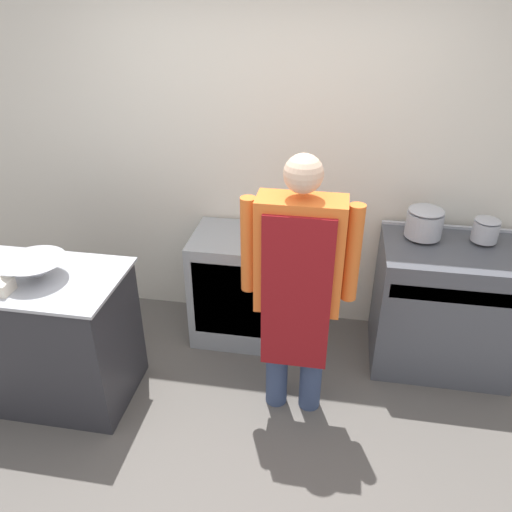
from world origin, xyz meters
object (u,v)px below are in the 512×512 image
at_px(fridge_unit, 242,286).
at_px(person_cook, 298,278).
at_px(stove, 444,306).
at_px(stock_pot, 425,222).
at_px(mixing_bowl, 36,269).
at_px(sauce_pot, 486,229).
at_px(plastic_tub, 1,287).

bearing_deg(fridge_unit, person_cook, -56.08).
xyz_separation_m(stove, fridge_unit, (-1.45, 0.07, -0.04)).
bearing_deg(person_cook, stock_pot, 43.83).
height_order(fridge_unit, mixing_bowl, mixing_bowl).
bearing_deg(sauce_pot, person_cook, -147.54).
xyz_separation_m(stove, stock_pot, (-0.21, 0.12, 0.58)).
relative_size(stove, plastic_tub, 7.97).
relative_size(fridge_unit, person_cook, 0.50).
bearing_deg(sauce_pot, stove, -148.16).
relative_size(mixing_bowl, sauce_pot, 2.18).
bearing_deg(fridge_unit, stock_pot, 1.98).
bearing_deg(mixing_bowl, sauce_pot, 18.44).
bearing_deg(plastic_tub, mixing_bowl, 56.03).
bearing_deg(sauce_pot, plastic_tub, -159.14).
xyz_separation_m(stove, plastic_tub, (-2.64, -0.96, 0.49)).
bearing_deg(stock_pot, sauce_pot, 0.00).
relative_size(person_cook, plastic_tub, 14.42).
xyz_separation_m(fridge_unit, plastic_tub, (-1.18, -1.03, 0.52)).
distance_m(plastic_tub, stock_pot, 2.66).
bearing_deg(person_cook, stove, 32.57).
bearing_deg(stock_pot, fridge_unit, -178.02).
distance_m(person_cook, stock_pot, 1.08).
bearing_deg(person_cook, sauce_pot, 32.46).
bearing_deg(plastic_tub, stock_pot, 23.90).
distance_m(fridge_unit, person_cook, 1.01).
height_order(stock_pot, sauce_pot, stock_pot).
height_order(stove, fridge_unit, stove).
bearing_deg(person_cook, plastic_tub, -168.63).
xyz_separation_m(fridge_unit, mixing_bowl, (-1.07, -0.86, 0.55)).
bearing_deg(mixing_bowl, plastic_tub, -123.97).
height_order(mixing_bowl, sauce_pot, sauce_pot).
bearing_deg(mixing_bowl, person_cook, 5.90).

